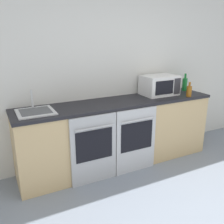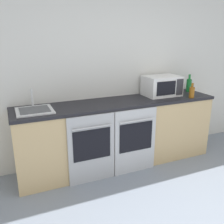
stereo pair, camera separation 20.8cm
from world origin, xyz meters
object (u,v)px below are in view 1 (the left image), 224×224
object	(u,v)px
oven_right	(136,140)
bottle_clear	(171,86)
sink	(35,111)
bottle_green	(185,84)
oven_left	(94,149)
microwave	(159,85)
bottle_amber	(189,91)

from	to	relation	value
oven_right	bottle_clear	size ratio (longest dim) A/B	4.85
oven_right	sink	xyz separation A→B (m)	(-1.22, 0.30, 0.50)
bottle_green	sink	xyz separation A→B (m)	(-2.40, -0.12, -0.09)
oven_left	microwave	xyz separation A→B (m)	(1.24, 0.38, 0.63)
bottle_clear	bottle_amber	bearing A→B (deg)	-94.62
oven_left	sink	world-z (taller)	sink
microwave	bottle_clear	size ratio (longest dim) A/B	2.82
microwave	bottle_green	world-z (taller)	microwave
oven_left	oven_right	size ratio (longest dim) A/B	1.00
bottle_green	bottle_amber	xyz separation A→B (m)	(-0.23, -0.34, -0.02)
microwave	bottle_amber	size ratio (longest dim) A/B	2.45
oven_right	microwave	distance (m)	0.97
bottle_green	bottle_clear	xyz separation A→B (m)	(-0.20, 0.11, -0.04)
microwave	bottle_green	size ratio (longest dim) A/B	1.90
oven_right	bottle_amber	world-z (taller)	bottle_amber
oven_right	microwave	size ratio (longest dim) A/B	1.72
sink	bottle_clear	bearing A→B (deg)	5.96
bottle_green	sink	world-z (taller)	bottle_green
microwave	bottle_amber	bearing A→B (deg)	-43.44
microwave	oven_right	bearing A→B (deg)	-149.10
oven_right	bottle_green	distance (m)	1.38
sink	oven_right	bearing A→B (deg)	-13.88
oven_right	sink	size ratio (longest dim) A/B	2.10
oven_left	oven_right	bearing A→B (deg)	0.00
oven_left	sink	xyz separation A→B (m)	(-0.61, 0.30, 0.50)
oven_right	sink	world-z (taller)	sink
oven_right	bottle_green	size ratio (longest dim) A/B	3.26
microwave	bottle_green	bearing A→B (deg)	4.79
bottle_clear	bottle_green	bearing A→B (deg)	-29.04
microwave	bottle_amber	world-z (taller)	microwave
bottle_green	sink	distance (m)	2.40
microwave	oven_left	bearing A→B (deg)	-163.13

